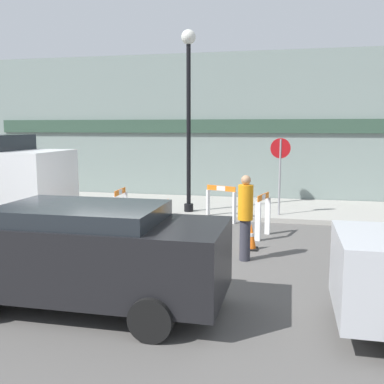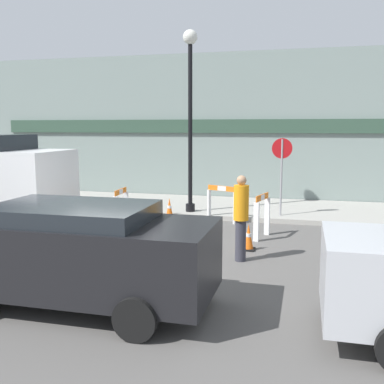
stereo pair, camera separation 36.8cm
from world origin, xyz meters
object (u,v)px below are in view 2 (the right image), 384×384
parked_car_1 (73,249)px  stop_sign (282,164)px  streetlamp_post (190,97)px  person_worker (241,215)px

parked_car_1 → stop_sign: bearing=69.8°
streetlamp_post → parked_car_1: bearing=-89.7°
streetlamp_post → stop_sign: (2.78, 0.05, -1.98)m
streetlamp_post → parked_car_1: 7.89m
person_worker → parked_car_1: person_worker is taller
streetlamp_post → parked_car_1: streetlamp_post is taller
stop_sign → parked_car_1: bearing=57.8°
streetlamp_post → stop_sign: size_ratio=2.39×
stop_sign → parked_car_1: 7.97m
streetlamp_post → person_worker: (2.21, -4.39, -2.68)m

